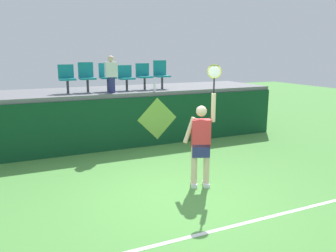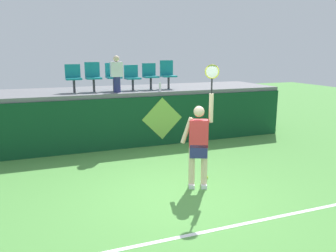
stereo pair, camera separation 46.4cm
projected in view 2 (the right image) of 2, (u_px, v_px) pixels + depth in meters
name	position (u px, v px, depth m)	size (l,w,h in m)	color
ground_plane	(179.00, 196.00, 6.71)	(40.00, 40.00, 0.00)	#519342
court_back_wall	(130.00, 123.00, 9.95)	(10.35, 0.20, 1.50)	#0F4223
spectator_platform	(120.00, 91.00, 10.85)	(10.35, 2.45, 0.12)	slate
court_baseline_stripe	(214.00, 230.00, 5.41)	(9.31, 0.08, 0.01)	white
tennis_player	(199.00, 142.00, 6.94)	(0.72, 0.38, 2.54)	white
tennis_ball	(207.00, 177.00, 7.61)	(0.07, 0.07, 0.07)	#D1E533
water_bottle	(160.00, 87.00, 10.20)	(0.07, 0.07, 0.26)	white
stadium_chair_0	(73.00, 77.00, 9.88)	(0.44, 0.42, 0.81)	#38383D
stadium_chair_1	(93.00, 75.00, 10.08)	(0.44, 0.42, 0.86)	#38383D
stadium_chair_2	(113.00, 75.00, 10.29)	(0.44, 0.42, 0.83)	#38383D
stadium_chair_3	(132.00, 76.00, 10.50)	(0.44, 0.42, 0.76)	#38383D
stadium_chair_4	(150.00, 75.00, 10.70)	(0.44, 0.42, 0.81)	#38383D
stadium_chair_5	(168.00, 73.00, 10.91)	(0.44, 0.42, 0.89)	#38383D
spectator_0	(117.00, 73.00, 9.85)	(0.34, 0.20, 1.06)	navy
wall_signage_mount	(162.00, 145.00, 10.36)	(1.27, 0.01, 1.46)	#0F4223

